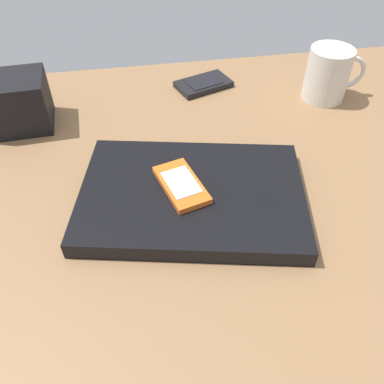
{
  "coord_description": "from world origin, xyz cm",
  "views": [
    {
      "loc": [
        -14.04,
        -43.21,
        44.67
      ],
      "look_at": [
        -7.17,
        -3.1,
        5.0
      ],
      "focal_mm": 37.62,
      "sensor_mm": 36.0,
      "label": 1
    }
  ],
  "objects_px": {
    "cell_phone_on_desk": "(203,84)",
    "coffee_mug": "(328,74)",
    "desk_organizer": "(17,103)",
    "laptop_closed": "(192,196)",
    "cell_phone_on_laptop": "(181,185)"
  },
  "relations": [
    {
      "from": "cell_phone_on_desk",
      "to": "coffee_mug",
      "type": "xyz_separation_m",
      "value": [
        0.22,
        -0.08,
        0.04
      ]
    },
    {
      "from": "desk_organizer",
      "to": "coffee_mug",
      "type": "distance_m",
      "value": 0.56
    },
    {
      "from": "laptop_closed",
      "to": "cell_phone_on_desk",
      "type": "bearing_deg",
      "value": 88.39
    },
    {
      "from": "desk_organizer",
      "to": "cell_phone_on_desk",
      "type": "bearing_deg",
      "value": 9.25
    },
    {
      "from": "cell_phone_on_desk",
      "to": "coffee_mug",
      "type": "height_order",
      "value": "coffee_mug"
    },
    {
      "from": "coffee_mug",
      "to": "cell_phone_on_laptop",
      "type": "bearing_deg",
      "value": -143.56
    },
    {
      "from": "laptop_closed",
      "to": "coffee_mug",
      "type": "distance_m",
      "value": 0.39
    },
    {
      "from": "laptop_closed",
      "to": "coffee_mug",
      "type": "relative_size",
      "value": 2.7
    },
    {
      "from": "cell_phone_on_desk",
      "to": "desk_organizer",
      "type": "bearing_deg",
      "value": -167.42
    },
    {
      "from": "desk_organizer",
      "to": "coffee_mug",
      "type": "relative_size",
      "value": 0.9
    },
    {
      "from": "laptop_closed",
      "to": "cell_phone_on_desk",
      "type": "height_order",
      "value": "laptop_closed"
    },
    {
      "from": "cell_phone_on_laptop",
      "to": "desk_organizer",
      "type": "height_order",
      "value": "desk_organizer"
    },
    {
      "from": "cell_phone_on_laptop",
      "to": "coffee_mug",
      "type": "relative_size",
      "value": 0.91
    },
    {
      "from": "laptop_closed",
      "to": "cell_phone_on_desk",
      "type": "xyz_separation_m",
      "value": [
        0.08,
        0.32,
        -0.01
      ]
    },
    {
      "from": "laptop_closed",
      "to": "cell_phone_on_desk",
      "type": "relative_size",
      "value": 2.59
    }
  ]
}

